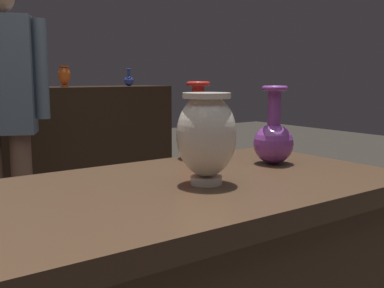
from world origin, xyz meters
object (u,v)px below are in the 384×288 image
(vase_centerpiece, at_px, (206,135))
(shelf_vase_right, at_px, (64,76))
(visitor_center_back, at_px, (3,107))
(vase_tall_behind, at_px, (274,138))
(vase_left_accent, at_px, (198,134))
(shelf_vase_far_right, at_px, (129,80))

(vase_centerpiece, bearing_deg, shelf_vase_right, 77.91)
(shelf_vase_right, height_order, visitor_center_back, visitor_center_back)
(visitor_center_back, bearing_deg, vase_tall_behind, 129.64)
(vase_tall_behind, relative_size, vase_left_accent, 0.95)
(vase_left_accent, relative_size, shelf_vase_right, 1.73)
(visitor_center_back, bearing_deg, vase_left_accent, 126.56)
(vase_left_accent, relative_size, shelf_vase_far_right, 1.91)
(shelf_vase_right, bearing_deg, vase_centerpiece, -102.09)
(shelf_vase_far_right, distance_m, shelf_vase_right, 0.52)
(visitor_center_back, bearing_deg, shelf_vase_far_right, -125.61)
(vase_centerpiece, distance_m, visitor_center_back, 1.64)
(vase_tall_behind, relative_size, visitor_center_back, 0.15)
(vase_centerpiece, distance_m, shelf_vase_right, 2.23)
(vase_centerpiece, xyz_separation_m, vase_left_accent, (0.20, 0.30, -0.04))
(vase_tall_behind, height_order, vase_left_accent, vase_left_accent)
(shelf_vase_far_right, bearing_deg, shelf_vase_right, -173.53)
(vase_centerpiece, relative_size, vase_tall_behind, 0.95)
(vase_left_accent, relative_size, visitor_center_back, 0.16)
(vase_tall_behind, bearing_deg, visitor_center_back, 104.66)
(vase_tall_behind, bearing_deg, shelf_vase_far_right, 72.97)
(shelf_vase_far_right, relative_size, shelf_vase_right, 0.91)
(vase_centerpiece, bearing_deg, vase_left_accent, 56.48)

